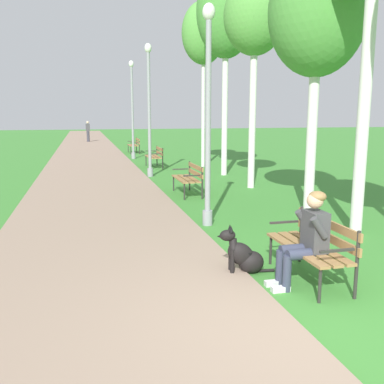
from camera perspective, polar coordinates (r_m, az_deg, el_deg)
name	(u,v)px	position (r m, az deg, el deg)	size (l,w,h in m)	color
ground_plane	(315,330)	(4.84, 15.99, -17.23)	(120.00, 120.00, 0.00)	#3D8433
paved_path	(88,149)	(27.76, -13.65, 5.53)	(3.73, 60.00, 0.04)	gray
park_bench_near	(314,243)	(5.99, 15.86, -6.50)	(0.55, 1.50, 0.85)	olive
park_bench_mid	(189,176)	(11.81, -0.37, 2.09)	(0.55, 1.50, 0.85)	olive
park_bench_far	(155,155)	(18.01, -4.89, 4.91)	(0.55, 1.50, 0.85)	olive
park_bench_furthest	(135,144)	(24.79, -7.64, 6.33)	(0.55, 1.50, 0.85)	olive
person_seated_on_near_bench	(307,235)	(5.69, 15.03, -5.57)	(0.74, 0.49, 1.25)	#33384C
dog_black	(244,256)	(6.09, 6.90, -8.38)	(0.83, 0.32, 0.71)	black
lamp_post_near	(208,115)	(8.40, 2.16, 10.18)	(0.24, 0.24, 4.22)	gray
lamp_post_mid	(149,109)	(15.24, -5.72, 10.85)	(0.24, 0.24, 4.56)	gray
lamp_post_far	(132,109)	(21.55, -7.93, 10.87)	(0.24, 0.24, 4.73)	gray
birch_tree_third	(318,14)	(10.05, 16.35, 21.77)	(2.07, 2.03, 5.64)	silver
birch_tree_fourth	(255,19)	(13.23, 8.35, 21.81)	(1.79, 1.68, 6.02)	silver
birch_tree_fifth	(226,13)	(15.99, 4.54, 22.62)	(2.05, 1.97, 7.24)	silver
birch_tree_sixth	(203,34)	(18.38, 1.54, 20.23)	(1.77, 1.58, 6.65)	silver
pedestrian_distant	(88,131)	(35.07, -13.65, 7.82)	(0.32, 0.22, 1.65)	#383842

